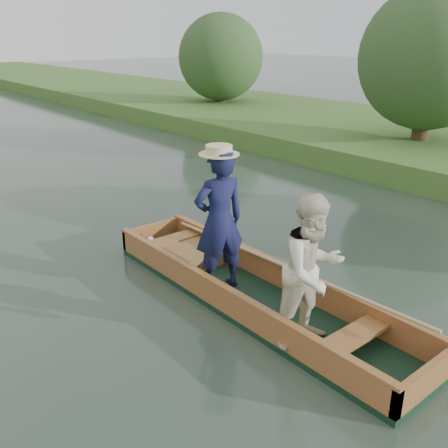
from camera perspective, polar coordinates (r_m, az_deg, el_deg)
ground at (r=6.76m, az=3.29°, el=-8.96°), size 120.00×120.00×0.00m
trees_far at (r=13.02m, az=-17.62°, el=16.06°), size 22.85×13.46×4.62m
punt at (r=6.26m, az=3.92°, el=-4.40°), size 1.22×5.00×2.04m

